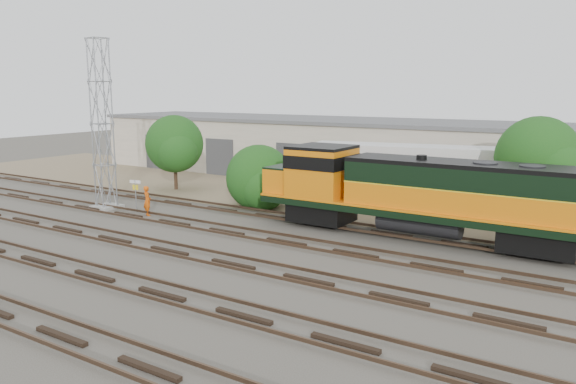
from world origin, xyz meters
The scene contains 12 objects.
ground centered at (0.00, 0.00, 0.00)m, with size 140.00×140.00×0.00m, color #47423A.
dirt_strip centered at (0.00, 15.00, 0.01)m, with size 80.00×16.00×0.02m, color #726047.
tracks centered at (0.00, -3.00, 0.08)m, with size 80.00×20.40×0.28m.
warehouse centered at (0.04, 22.98, 2.65)m, with size 58.40×10.40×5.30m.
locomotive centered at (9.22, 6.00, 2.53)m, with size 18.53×3.25×4.45m.
signal_tower centered at (-11.05, 2.37, 5.44)m, with size 1.65×1.65×11.20m.
sign_post centered at (-8.92, 3.03, 1.43)m, with size 0.83×0.20×2.05m.
worker centered at (-7.03, 2.26, 0.95)m, with size 0.70×0.46×1.91m, color #DB520C.
semi_trailer centered at (6.80, 13.56, 2.68)m, with size 14.13×5.52×4.26m.
tree_west centered at (-11.90, 9.99, 3.56)m, with size 4.78×4.56×5.96m.
tree_mid centered at (-2.47, 8.28, 1.88)m, with size 4.75×4.52×4.52m.
tree_east centered at (14.46, 12.20, 3.94)m, with size 5.03×4.79×6.46m.
Camera 1 is at (19.39, -22.39, 7.97)m, focal length 35.00 mm.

